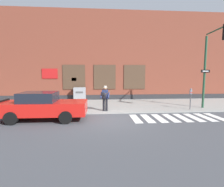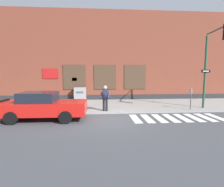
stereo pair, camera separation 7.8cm
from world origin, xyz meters
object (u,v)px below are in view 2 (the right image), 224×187
object	(u,v)px
busker	(105,97)
traffic_light	(213,56)
red_car	(43,106)
utility_box	(80,94)
parking_meter	(191,96)

from	to	relation	value
busker	traffic_light	size ratio (longest dim) A/B	0.32
traffic_light	red_car	bearing A→B (deg)	-173.36
red_car	utility_box	size ratio (longest dim) A/B	3.87
traffic_light	utility_box	bearing A→B (deg)	150.71
red_car	parking_meter	xyz separation A→B (m)	(9.28, 1.62, 0.28)
utility_box	busker	bearing A→B (deg)	-66.08
parking_meter	utility_box	xyz separation A→B (m)	(-7.93, 4.66, -0.35)
busker	utility_box	size ratio (longest dim) A/B	1.38
traffic_light	busker	bearing A→B (deg)	177.30
red_car	busker	xyz separation A→B (m)	(3.45, 1.54, 0.27)
traffic_light	utility_box	world-z (taller)	traffic_light
red_car	busker	distance (m)	3.79
parking_meter	utility_box	world-z (taller)	parking_meter
busker	parking_meter	bearing A→B (deg)	0.81
red_car	busker	world-z (taller)	busker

